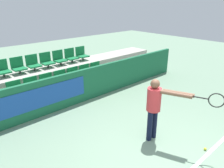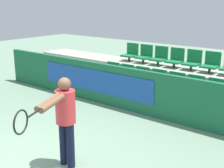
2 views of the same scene
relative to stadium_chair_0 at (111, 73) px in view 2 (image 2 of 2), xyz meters
The scene contains 17 objects.
barrier_wall 1.66m from the stadium_chair_0, 24.63° to the right, with size 10.46×0.14×1.11m.
bleacher_tier_front 1.62m from the stadium_chair_0, ahead, with size 10.06×0.98×0.45m.
bleacher_tier_middle 1.79m from the stadium_chair_0, 29.01° to the left, with size 10.06×0.98×0.90m.
stadium_chair_0 is the anchor object (origin of this frame).
stadium_chair_1 0.52m from the stadium_chair_0, ahead, with size 0.42×0.41×0.54m.
stadium_chair_2 1.03m from the stadium_chair_0, ahead, with size 0.42×0.41×0.54m.
stadium_chair_3 1.55m from the stadium_chair_0, ahead, with size 0.42×0.41×0.54m.
stadium_chair_4 2.06m from the stadium_chair_0, ahead, with size 0.42×0.41×0.54m.
stadium_chair_5 2.58m from the stadium_chair_0, ahead, with size 0.42×0.41×0.54m.
stadium_chair_6 3.10m from the stadium_chair_0, ahead, with size 0.42×0.41×0.54m.
stadium_chair_7 1.08m from the stadium_chair_0, 90.00° to the left, with size 0.42×0.41×0.54m.
stadium_chair_8 1.20m from the stadium_chair_0, 62.19° to the left, with size 0.42×0.41×0.54m.
stadium_chair_9 1.49m from the stadium_chair_0, 43.47° to the left, with size 0.42×0.41×0.54m.
stadium_chair_10 1.89m from the stadium_chair_0, 32.29° to the left, with size 0.42×0.41×0.54m.
stadium_chair_11 2.33m from the stadium_chair_0, 25.36° to the left, with size 0.42×0.41×0.54m.
stadium_chair_12 2.80m from the stadium_chair_0, 20.77° to the left, with size 0.42×0.41×0.54m.
tennis_player 4.17m from the stadium_chair_0, 62.08° to the right, with size 0.73×1.52×1.57m.
Camera 2 is at (3.99, -2.52, 2.80)m, focal length 50.00 mm.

